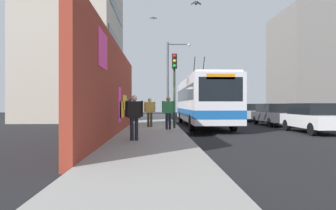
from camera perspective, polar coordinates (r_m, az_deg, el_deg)
ground_plane at (r=17.57m, az=2.26°, el=-4.85°), size 80.00×80.00×0.00m
sidewalk_slab at (r=17.51m, az=-2.98°, el=-4.62°), size 48.00×3.20×0.15m
graffiti_wall at (r=14.19m, az=-10.25°, el=2.74°), size 15.13×0.32×4.35m
building_far_left at (r=30.34m, az=-17.48°, el=11.26°), size 11.18×7.84×14.79m
building_far_right at (r=38.14m, az=26.80°, el=6.89°), size 8.27×8.53×12.07m
city_bus at (r=20.53m, az=6.65°, el=0.94°), size 11.92×2.64×5.05m
parked_car_white at (r=17.42m, az=26.52°, el=-2.16°), size 4.21×1.93×1.58m
parked_car_dark_gray at (r=22.29m, az=19.83°, el=-1.66°), size 4.41×1.85×1.58m
parked_car_silver at (r=27.67m, az=15.38°, el=-1.31°), size 4.77×1.88×1.58m
parked_car_navy at (r=32.87m, az=12.52°, el=-1.09°), size 4.27×1.91×1.58m
pedestrian_near_wall at (r=11.20m, az=-6.60°, el=-1.68°), size 0.23×0.69×1.72m
pedestrian_midblock at (r=17.78m, az=-3.56°, el=-0.94°), size 0.24×0.70×1.76m
pedestrian_at_curb at (r=16.20m, az=0.05°, el=-0.97°), size 0.24×0.71×1.79m
traffic_light at (r=16.89m, az=1.25°, el=5.24°), size 0.49×0.28×4.29m
street_lamp at (r=24.34m, az=0.49°, el=5.75°), size 0.44×1.99×6.51m
curbside_puddle at (r=14.94m, az=5.39°, el=-5.72°), size 2.13×2.13×0.00m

